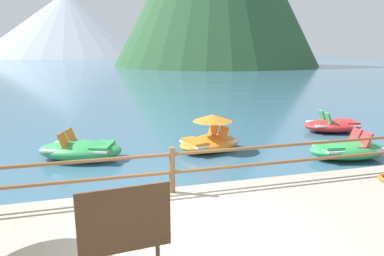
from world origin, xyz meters
The scene contains 8 objects.
ground_plane centered at (0.00, 40.00, 0.00)m, with size 200.00×200.00×0.00m, color #38607A.
dock_railing centered at (0.00, 1.55, 0.99)m, with size 23.92×0.12×0.95m.
sign_board centered at (-1.10, -0.83, 1.13)m, with size 1.18×0.15×1.19m.
pedal_boat_0 centered at (2.07, 5.48, 0.41)m, with size 2.41×1.89×1.19m.
pedal_boat_1 centered at (7.69, 6.70, 0.26)m, with size 2.51×1.76×0.83m.
pedal_boat_2 centered at (5.85, 3.56, 0.28)m, with size 2.54×1.53×0.87m.
pedal_boat_4 centered at (-1.97, 5.60, 0.29)m, with size 2.82×2.09×0.88m.
distant_peak centered at (-12.02, 147.53, 12.70)m, with size 69.05×69.05×25.39m, color #A8B2C1.
Camera 1 is at (-1.31, -4.87, 3.24)m, focal length 32.19 mm.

